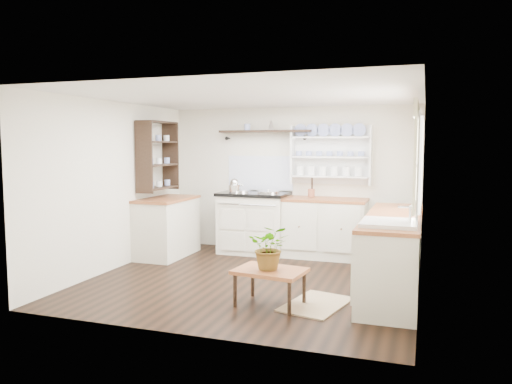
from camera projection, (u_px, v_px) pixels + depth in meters
floor at (252, 280)px, 6.30m from camera, size 4.00×3.80×0.01m
wall_back at (291, 180)px, 7.98m from camera, size 4.00×0.02×2.30m
wall_right at (422, 195)px, 5.55m from camera, size 0.02×3.80×2.30m
wall_left at (115, 186)px, 6.83m from camera, size 0.02×3.80×2.30m
ceiling at (252, 96)px, 6.08m from camera, size 4.00×3.80×0.01m
window at (418, 158)px, 5.67m from camera, size 0.08×1.55×1.22m
aga_cooker at (254, 222)px, 7.90m from camera, size 1.08×0.74×0.99m
back_cabinets at (324, 227)px, 7.57m from camera, size 1.27×0.63×0.90m
right_cabinets at (393, 252)px, 5.81m from camera, size 0.62×2.43×0.90m
belfast_sink at (389, 235)px, 5.07m from camera, size 0.55×0.60×0.45m
left_cabinets at (167, 226)px, 7.65m from camera, size 0.62×1.13×0.90m
plate_rack at (332, 155)px, 7.70m from camera, size 1.20×0.22×0.90m
high_shelf at (265, 132)px, 7.92m from camera, size 1.50×0.29×0.16m
left_shelving at (158, 155)px, 7.59m from camera, size 0.28×0.80×1.05m
kettle at (235, 187)px, 7.82m from camera, size 0.20×0.20×0.24m
utensil_crock at (311, 193)px, 7.67m from camera, size 0.10×0.10×0.12m
center_table at (270, 273)px, 5.30m from camera, size 0.78×0.61×0.39m
potted_plant at (270, 247)px, 5.27m from camera, size 0.49×0.45×0.48m
floor_rug at (316, 304)px, 5.34m from camera, size 0.73×0.95×0.02m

